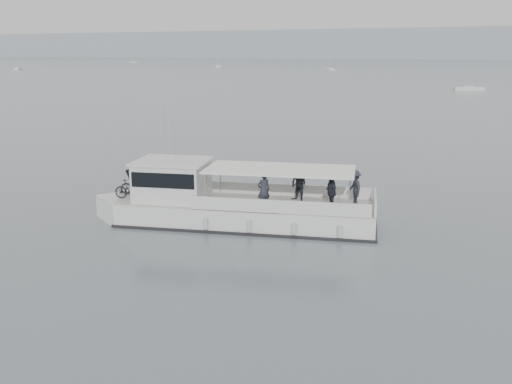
% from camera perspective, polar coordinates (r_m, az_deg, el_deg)
% --- Properties ---
extents(ground, '(1400.00, 1400.00, 0.00)m').
position_cam_1_polar(ground, '(27.88, -7.31, -2.30)').
color(ground, slate).
rests_on(ground, ground).
extents(tour_boat, '(13.19, 6.07, 5.54)m').
position_cam_1_polar(tour_boat, '(26.14, -3.47, -1.24)').
color(tour_boat, silver).
rests_on(tour_boat, ground).
extents(moored_fleet, '(432.46, 342.68, 10.05)m').
position_cam_1_polar(moored_fleet, '(222.26, 11.59, 11.77)').
color(moored_fleet, silver).
rests_on(moored_fleet, ground).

